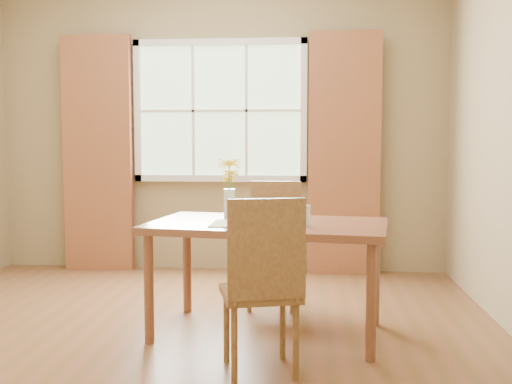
{
  "coord_description": "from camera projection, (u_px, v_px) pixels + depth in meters",
  "views": [
    {
      "loc": [
        0.81,
        -3.71,
        1.23
      ],
      "look_at": [
        0.5,
        -0.05,
        0.91
      ],
      "focal_mm": 42.0,
      "sensor_mm": 36.0,
      "label": 1
    }
  ],
  "objects": [
    {
      "name": "room",
      "position": [
        177.0,
        120.0,
        3.74
      ],
      "size": [
        4.24,
        3.84,
        2.74
      ],
      "color": "brown",
      "rests_on": "ground"
    },
    {
      "name": "window",
      "position": [
        220.0,
        111.0,
        5.58
      ],
      "size": [
        1.62,
        0.06,
        1.32
      ],
      "color": "#A2C293",
      "rests_on": "room"
    },
    {
      "name": "curtain_left",
      "position": [
        98.0,
        154.0,
        5.62
      ],
      "size": [
        0.65,
        0.08,
        2.2
      ],
      "primitive_type": "cube",
      "color": "maroon",
      "rests_on": "room"
    },
    {
      "name": "curtain_right",
      "position": [
        344.0,
        154.0,
        5.43
      ],
      "size": [
        0.65,
        0.08,
        2.2
      ],
      "primitive_type": "cube",
      "color": "maroon",
      "rests_on": "room"
    },
    {
      "name": "dining_table",
      "position": [
        268.0,
        234.0,
        3.75
      ],
      "size": [
        1.57,
        1.03,
        0.71
      ],
      "rotation": [
        0.0,
        0.0,
        -0.15
      ],
      "color": "brown",
      "rests_on": "room"
    },
    {
      "name": "chair_near",
      "position": [
        263.0,
        279.0,
        3.07
      ],
      "size": [
        0.48,
        0.48,
        0.94
      ],
      "rotation": [
        0.0,
        0.0,
        0.26
      ],
      "color": "brown",
      "rests_on": "room"
    },
    {
      "name": "chair_far",
      "position": [
        274.0,
        238.0,
        4.46
      ],
      "size": [
        0.4,
        0.4,
        0.92
      ],
      "rotation": [
        0.0,
        0.0,
        -0.05
      ],
      "color": "brown",
      "rests_on": "room"
    },
    {
      "name": "placemat",
      "position": [
        249.0,
        224.0,
        3.67
      ],
      "size": [
        0.46,
        0.34,
        0.01
      ],
      "primitive_type": "cube",
      "rotation": [
        0.0,
        0.0,
        -0.02
      ],
      "color": "silver",
      "rests_on": "dining_table"
    },
    {
      "name": "plate",
      "position": [
        254.0,
        223.0,
        3.64
      ],
      "size": [
        0.22,
        0.22,
        0.01
      ],
      "primitive_type": "cube",
      "rotation": [
        0.0,
        0.0,
        0.0
      ],
      "color": "#B9D334",
      "rests_on": "placemat"
    },
    {
      "name": "croissant_sandwich",
      "position": [
        254.0,
        212.0,
        3.67
      ],
      "size": [
        0.17,
        0.13,
        0.11
      ],
      "rotation": [
        0.0,
        0.0,
        0.17
      ],
      "color": "#F0C652",
      "rests_on": "plate"
    },
    {
      "name": "water_glass",
      "position": [
        304.0,
        216.0,
        3.61
      ],
      "size": [
        0.08,
        0.08,
        0.12
      ],
      "color": "silver",
      "rests_on": "dining_table"
    },
    {
      "name": "flower_vase",
      "position": [
        229.0,
        182.0,
        3.96
      ],
      "size": [
        0.16,
        0.16,
        0.39
      ],
      "color": "silver",
      "rests_on": "dining_table"
    }
  ]
}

